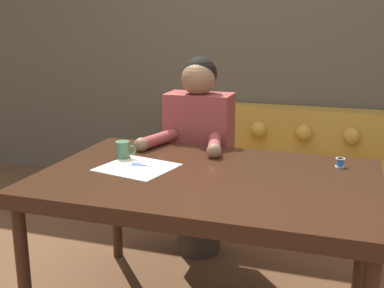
# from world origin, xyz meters

# --- Properties ---
(wall_back) EXTENTS (8.00, 0.06, 2.60)m
(wall_back) POSITION_xyz_m (0.00, 1.93, 1.30)
(wall_back) COLOR brown
(wall_back) RESTS_ON ground_plane
(dining_table) EXTENTS (1.56, 1.02, 0.76)m
(dining_table) POSITION_xyz_m (0.15, -0.02, 0.69)
(dining_table) COLOR #381E11
(dining_table) RESTS_ON ground_plane
(couch) EXTENTS (2.16, 0.88, 0.78)m
(couch) POSITION_xyz_m (0.44, 1.48, 0.29)
(couch) COLOR #B7842D
(couch) RESTS_ON ground_plane
(person) EXTENTS (0.50, 0.58, 1.25)m
(person) POSITION_xyz_m (-0.11, 0.65, 0.63)
(person) COLOR #33281E
(person) RESTS_ON ground_plane
(pattern_paper_main) EXTENTS (0.39, 0.38, 0.00)m
(pattern_paper_main) POSITION_xyz_m (-0.21, -0.03, 0.76)
(pattern_paper_main) COLOR beige
(pattern_paper_main) RESTS_ON dining_table
(scissors) EXTENTS (0.21, 0.08, 0.01)m
(scissors) POSITION_xyz_m (-0.21, 0.01, 0.76)
(scissors) COLOR silver
(scissors) RESTS_ON dining_table
(mug) EXTENTS (0.11, 0.08, 0.09)m
(mug) POSITION_xyz_m (-0.35, 0.10, 0.80)
(mug) COLOR #47704C
(mug) RESTS_ON dining_table
(thread_spool) EXTENTS (0.04, 0.04, 0.05)m
(thread_spool) POSITION_xyz_m (0.73, 0.29, 0.78)
(thread_spool) COLOR #3366B2
(thread_spool) RESTS_ON dining_table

